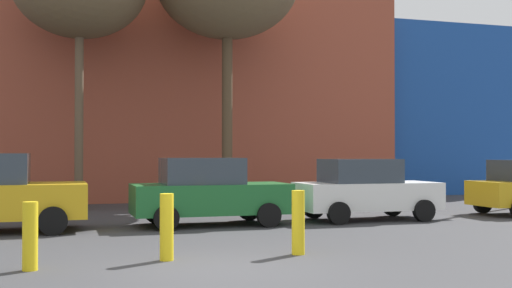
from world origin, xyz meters
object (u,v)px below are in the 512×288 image
parked_car_2 (208,192)px  bollard_yellow_2 (167,227)px  bollard_yellow_1 (298,222)px  parked_car_3 (365,190)px  bollard_yellow_0 (30,236)px

parked_car_2 → bollard_yellow_2: bearing=-110.4°
parked_car_2 → bollard_yellow_1: (0.52, -5.18, -0.28)m
parked_car_2 → bollard_yellow_1: bearing=-84.3°
bollard_yellow_1 → bollard_yellow_2: 2.42m
parked_car_2 → parked_car_3: size_ratio=1.02×
bollard_yellow_0 → bollard_yellow_1: bearing=3.1°
bollard_yellow_1 → bollard_yellow_2: size_ratio=1.02×
parked_car_2 → bollard_yellow_1: parked_car_2 is taller
parked_car_3 → bollard_yellow_2: (-6.41, -5.13, -0.27)m
parked_car_3 → bollard_yellow_1: (-3.99, -5.18, -0.26)m
bollard_yellow_0 → bollard_yellow_1: 4.66m
bollard_yellow_0 → bollard_yellow_2: (2.23, 0.31, 0.04)m
bollard_yellow_0 → bollard_yellow_1: (4.65, 0.25, 0.04)m
parked_car_3 → bollard_yellow_0: 10.21m
bollard_yellow_2 → bollard_yellow_1: bearing=-1.3°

